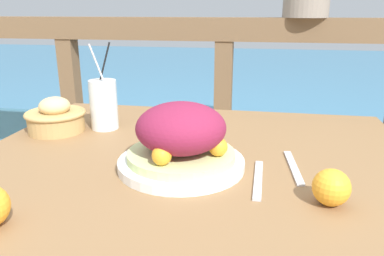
# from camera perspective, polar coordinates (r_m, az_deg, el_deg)

# --- Properties ---
(patio_table) EXTENTS (1.05, 0.91, 0.78)m
(patio_table) POSITION_cam_1_polar(r_m,az_deg,el_deg) (0.92, 0.04, -10.76)
(patio_table) COLOR olive
(patio_table) RESTS_ON ground_plane
(railing_fence) EXTENTS (2.80, 0.08, 1.08)m
(railing_fence) POSITION_cam_1_polar(r_m,az_deg,el_deg) (1.58, 4.74, 4.02)
(railing_fence) COLOR brown
(railing_fence) RESTS_ON ground_plane
(sea_backdrop) EXTENTS (12.00, 4.00, 0.52)m
(sea_backdrop) POSITION_cam_1_polar(r_m,az_deg,el_deg) (4.12, 8.03, 5.57)
(sea_backdrop) COLOR teal
(sea_backdrop) RESTS_ON ground_plane
(salad_plate) EXTENTS (0.28, 0.28, 0.15)m
(salad_plate) POSITION_cam_1_polar(r_m,az_deg,el_deg) (0.80, -1.66, -1.92)
(salad_plate) COLOR white
(salad_plate) RESTS_ON patio_table
(drink_glass) EXTENTS (0.08, 0.08, 0.24)m
(drink_glass) POSITION_cam_1_polar(r_m,az_deg,el_deg) (1.10, -13.31, 3.53)
(drink_glass) COLOR silver
(drink_glass) RESTS_ON patio_table
(bread_basket) EXTENTS (0.17, 0.17, 0.10)m
(bread_basket) POSITION_cam_1_polar(r_m,az_deg,el_deg) (1.12, -20.04, 1.52)
(bread_basket) COLOR tan
(bread_basket) RESTS_ON patio_table
(fork) EXTENTS (0.02, 0.18, 0.00)m
(fork) POSITION_cam_1_polar(r_m,az_deg,el_deg) (0.78, 10.05, -7.67)
(fork) COLOR silver
(fork) RESTS_ON patio_table
(knife) EXTENTS (0.03, 0.18, 0.00)m
(knife) POSITION_cam_1_polar(r_m,az_deg,el_deg) (0.85, 15.19, -5.76)
(knife) COLOR silver
(knife) RESTS_ON patio_table
(orange_near_glass) EXTENTS (0.07, 0.07, 0.07)m
(orange_near_glass) POSITION_cam_1_polar(r_m,az_deg,el_deg) (0.71, 20.46, -8.47)
(orange_near_glass) COLOR #F9A328
(orange_near_glass) RESTS_ON patio_table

